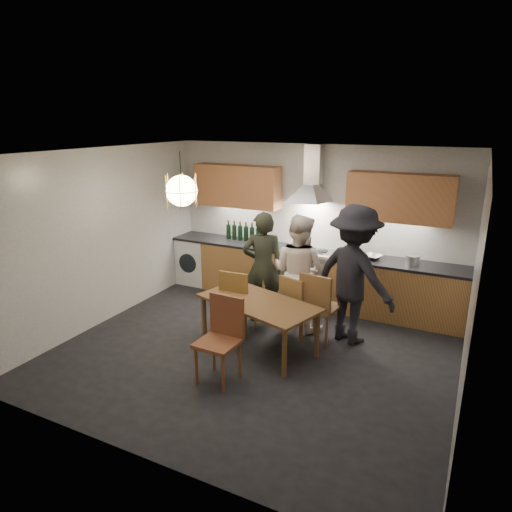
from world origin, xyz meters
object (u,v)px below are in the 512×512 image
at_px(dining_table, 258,307).
at_px(person_right, 354,275).
at_px(chair_back_left, 237,298).
at_px(wine_bottles, 243,231).
at_px(chair_front, 222,333).
at_px(person_left, 263,267).
at_px(stock_pot, 413,260).
at_px(mixing_bowl, 372,257).
at_px(person_mid, 298,272).

bearing_deg(dining_table, person_right, 53.60).
distance_m(chair_back_left, wine_bottles, 1.92).
distance_m(dining_table, chair_front, 0.84).
bearing_deg(person_left, person_right, 154.10).
bearing_deg(chair_back_left, stock_pot, -147.66).
relative_size(dining_table, person_right, 0.92).
bearing_deg(mixing_bowl, person_left, -144.87).
xyz_separation_m(chair_back_left, mixing_bowl, (1.54, 1.57, 0.39)).
bearing_deg(person_right, wine_bottles, -4.00).
bearing_deg(person_mid, dining_table, 86.17).
bearing_deg(wine_bottles, chair_back_left, -65.04).
distance_m(dining_table, chair_back_left, 0.54).
relative_size(person_mid, mixing_bowl, 5.91).
relative_size(dining_table, mixing_bowl, 6.14).
distance_m(person_mid, wine_bottles, 1.82).
distance_m(dining_table, stock_pot, 2.48).
distance_m(person_mid, mixing_bowl, 1.28).
xyz_separation_m(person_mid, stock_pot, (1.46, 0.91, 0.12)).
relative_size(chair_back_left, stock_pot, 4.73).
bearing_deg(mixing_bowl, chair_back_left, -134.45).
height_order(mixing_bowl, stock_pot, stock_pot).
height_order(chair_back_left, chair_front, chair_front).
bearing_deg(person_left, mixing_bowl, -168.23).
bearing_deg(mixing_bowl, person_mid, -132.01).
xyz_separation_m(chair_front, person_mid, (0.28, 1.73, 0.27)).
bearing_deg(stock_pot, mixing_bowl, 176.50).
height_order(stock_pot, wine_bottles, wine_bottles).
xyz_separation_m(mixing_bowl, wine_bottles, (-2.32, 0.10, 0.13)).
relative_size(chair_front, person_left, 0.60).
bearing_deg(wine_bottles, mixing_bowl, -2.59).
distance_m(dining_table, wine_bottles, 2.35).
distance_m(chair_back_left, person_right, 1.66).
distance_m(chair_front, person_mid, 1.77).
distance_m(person_left, person_mid, 0.55).
distance_m(chair_front, person_right, 2.01).
bearing_deg(mixing_bowl, wine_bottles, 177.41).
distance_m(chair_back_left, chair_front, 1.18).
xyz_separation_m(dining_table, person_mid, (0.21, 0.88, 0.25)).
relative_size(dining_table, stock_pot, 8.71).
distance_m(dining_table, person_left, 0.94).
xyz_separation_m(chair_front, mixing_bowl, (1.13, 2.68, 0.36)).
relative_size(person_mid, stock_pot, 8.39).
relative_size(chair_back_left, mixing_bowl, 3.33).
relative_size(person_left, person_right, 0.89).
xyz_separation_m(chair_back_left, stock_pot, (2.14, 1.53, 0.42)).
bearing_deg(person_mid, person_left, 13.92).
bearing_deg(person_right, dining_table, 59.20).
relative_size(chair_front, stock_pot, 4.99).
bearing_deg(chair_front, person_mid, 83.08).
distance_m(chair_back_left, mixing_bowl, 2.23).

